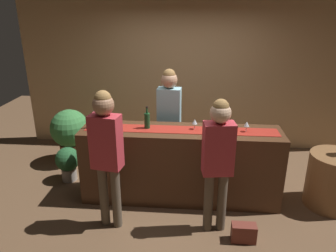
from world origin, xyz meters
TOP-DOWN VIEW (x-y plane):
  - ground_plane at (0.00, 0.00)m, footprint 10.00×10.00m
  - back_wall at (0.00, 1.90)m, footprint 6.00×0.12m
  - bar_counter at (0.00, 0.00)m, footprint 2.65×0.60m
  - counter_runner_cloth at (0.00, 0.00)m, footprint 2.52×0.28m
  - wine_bottle_green at (-0.45, 0.02)m, footprint 0.07×0.07m
  - wine_bottle_clear at (-1.14, -0.02)m, footprint 0.07×0.07m
  - wine_glass_near_customer at (0.84, 0.00)m, footprint 0.07×0.07m
  - wine_glass_mid_counter at (0.18, 0.03)m, footprint 0.07×0.07m
  - bartender at (-0.20, 0.58)m, footprint 0.35×0.24m
  - customer_sipping at (0.44, -0.66)m, footprint 0.36×0.25m
  - customer_browsing at (-0.81, -0.68)m, footprint 0.37×0.26m
  - round_side_table at (2.03, -0.02)m, footprint 0.68×0.68m
  - potted_plant_tall at (-1.90, 0.94)m, footprint 0.64×0.64m
  - potted_plant_small at (-1.73, 0.33)m, footprint 0.37×0.37m
  - handbag at (0.77, -0.85)m, footprint 0.28×0.14m

SIDE VIEW (x-z plane):
  - ground_plane at x=0.00m, z-range 0.00..0.00m
  - handbag at x=0.77m, z-range 0.00..0.22m
  - potted_plant_small at x=-1.73m, z-range 0.04..0.58m
  - round_side_table at x=2.03m, z-range 0.00..0.74m
  - bar_counter at x=0.00m, z-range 0.00..1.02m
  - potted_plant_tall at x=-1.90m, z-range 0.07..1.01m
  - customer_sipping at x=0.44m, z-range 0.19..1.82m
  - counter_runner_cloth at x=0.00m, z-range 1.02..1.02m
  - customer_browsing at x=-0.81m, z-range 0.20..1.91m
  - bartender at x=-0.20m, z-range 0.20..1.91m
  - wine_glass_near_customer at x=0.84m, z-range 1.05..1.19m
  - wine_glass_mid_counter at x=0.18m, z-range 1.05..1.19m
  - wine_bottle_green at x=-0.45m, z-range 0.98..1.28m
  - wine_bottle_clear at x=-1.14m, z-range 0.98..1.28m
  - back_wall at x=0.00m, z-range 0.00..2.90m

